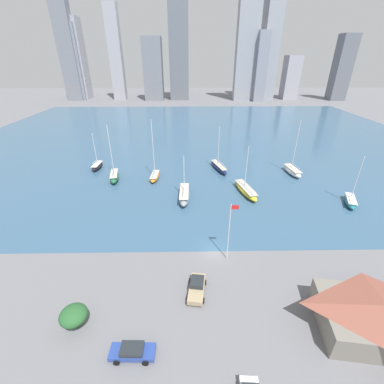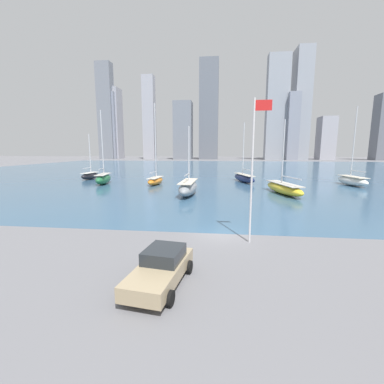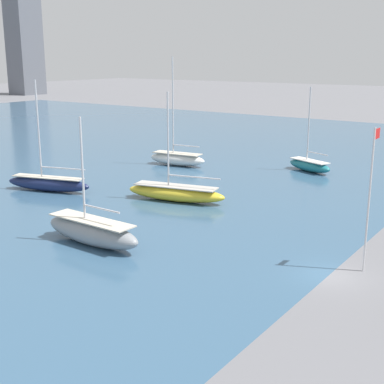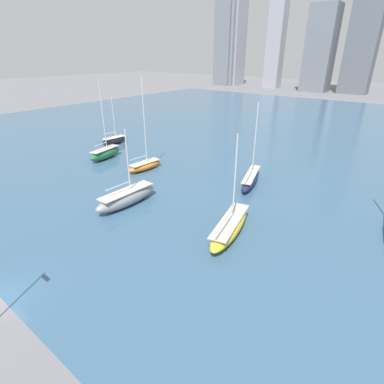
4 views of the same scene
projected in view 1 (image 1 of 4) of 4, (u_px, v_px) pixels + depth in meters
name	position (u px, v px, depth m)	size (l,w,h in m)	color
ground_plane	(213.00, 251.00, 43.11)	(500.00, 500.00, 0.00)	slate
harbor_water	(198.00, 136.00, 104.90)	(180.00, 140.00, 0.00)	#385B7A
boat_shed	(382.00, 318.00, 29.75)	(14.53, 10.34, 4.33)	slate
flag_pole	(229.00, 230.00, 39.03)	(1.24, 0.14, 10.20)	silver
yard_shrub	(73.00, 315.00, 30.36)	(3.25, 3.25, 2.94)	#4C3823
distant_city_skyline	(200.00, 57.00, 180.34)	(202.60, 22.88, 74.45)	slate
sailboat_gray	(184.00, 195.00, 58.39)	(2.62, 9.81, 10.22)	gray
sailboat_yellow	(246.00, 190.00, 60.95)	(4.89, 11.14, 11.32)	yellow
sailboat_teal	(351.00, 201.00, 56.47)	(4.57, 7.28, 10.98)	#1E757F
sailboat_green	(114.00, 176.00, 67.45)	(3.62, 8.12, 14.38)	#236B3D
sailboat_white	(292.00, 171.00, 70.98)	(3.57, 8.66, 14.73)	white
sailboat_orange	(155.00, 176.00, 68.05)	(2.52, 7.16, 15.57)	orange
sailboat_navy	(219.00, 167.00, 73.47)	(4.74, 10.41, 12.31)	#19234C
sailboat_black	(97.00, 166.00, 74.24)	(2.46, 6.45, 10.34)	black
parked_sedan_blue	(132.00, 351.00, 27.75)	(4.99, 2.24, 1.51)	#284293
parked_pickup_tan	(197.00, 287.00, 35.39)	(2.91, 5.29, 1.73)	tan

